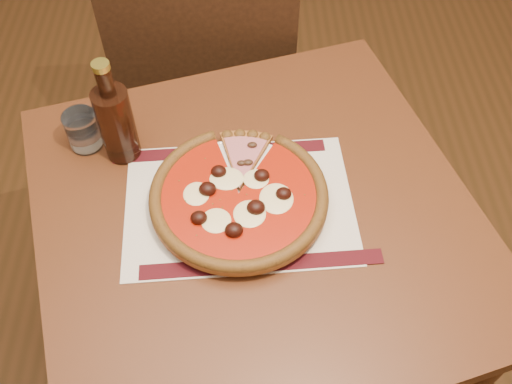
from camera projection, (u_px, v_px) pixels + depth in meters
table at (256, 240)px, 1.14m from camera, size 0.99×0.99×0.75m
chair_far at (206, 75)px, 1.58m from camera, size 0.48×0.48×0.96m
placemat at (239, 204)px, 1.07m from camera, size 0.44×0.33×0.00m
plate at (239, 201)px, 1.06m from camera, size 0.29×0.29×0.02m
pizza at (239, 195)px, 1.04m from camera, size 0.33×0.33×0.04m
ham_slice at (247, 160)px, 1.10m from camera, size 0.11×0.15×0.02m
water_glass at (83, 130)px, 1.13m from camera, size 0.07×0.07×0.08m
bottle at (116, 121)px, 1.07m from camera, size 0.07×0.07×0.23m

